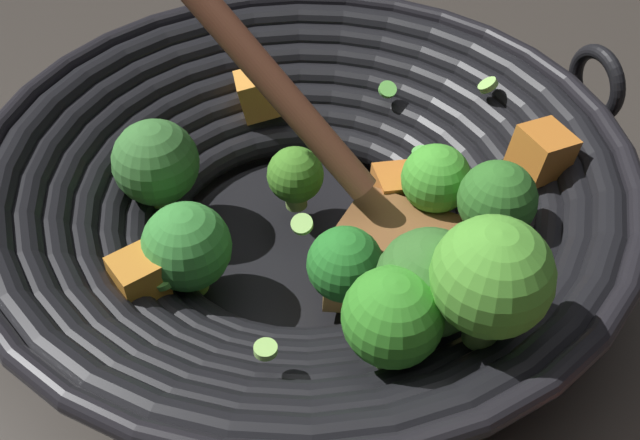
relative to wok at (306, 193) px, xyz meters
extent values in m
plane|color=#332D28|center=(0.00, 0.00, -0.05)|extent=(4.00, 4.00, 0.00)
cylinder|color=black|center=(0.00, 0.00, -0.05)|extent=(0.16, 0.16, 0.01)
torus|color=black|center=(0.00, 0.00, -0.04)|extent=(0.22, 0.22, 0.02)
torus|color=black|center=(0.00, 0.00, -0.03)|extent=(0.24, 0.24, 0.02)
torus|color=black|center=(0.00, 0.00, -0.02)|extent=(0.27, 0.27, 0.02)
torus|color=black|center=(0.00, 0.00, -0.01)|extent=(0.30, 0.30, 0.02)
torus|color=black|center=(0.00, 0.00, 0.00)|extent=(0.33, 0.33, 0.02)
torus|color=black|center=(0.00, 0.00, 0.01)|extent=(0.36, 0.36, 0.02)
torus|color=black|center=(0.00, 0.00, 0.01)|extent=(0.39, 0.39, 0.02)
torus|color=black|center=(0.00, 0.00, 0.02)|extent=(0.41, 0.41, 0.01)
torus|color=black|center=(-0.05, -0.21, 0.02)|extent=(0.05, 0.02, 0.05)
cylinder|color=#89AE52|center=(0.02, -0.01, -0.03)|extent=(0.02, 0.02, 0.01)
sphere|color=#478A28|center=(0.02, -0.01, -0.01)|extent=(0.04, 0.04, 0.04)
cylinder|color=#6C994C|center=(-0.05, -0.07, -0.02)|extent=(0.02, 0.02, 0.02)
sphere|color=green|center=(-0.05, -0.07, 0.01)|extent=(0.04, 0.04, 0.04)
cylinder|color=#7AA73C|center=(0.01, 0.08, -0.03)|extent=(0.03, 0.03, 0.02)
sphere|color=#378636|center=(0.01, 0.08, 0.00)|extent=(0.05, 0.05, 0.05)
cylinder|color=#6DB052|center=(-0.09, -0.07, 0.00)|extent=(0.02, 0.02, 0.02)
sphere|color=#2F6D26|center=(-0.09, -0.07, 0.02)|extent=(0.05, 0.05, 0.05)
cylinder|color=#73AA4C|center=(-0.15, 0.00, 0.02)|extent=(0.02, 0.02, 0.02)
sphere|color=#51A133|center=(-0.15, 0.00, 0.06)|extent=(0.06, 0.06, 0.06)
cylinder|color=#569835|center=(-0.13, 0.04, 0.00)|extent=(0.02, 0.03, 0.02)
sphere|color=#368D27|center=(-0.13, 0.04, 0.03)|extent=(0.05, 0.05, 0.05)
cylinder|color=#70A84C|center=(0.07, 0.07, -0.02)|extent=(0.02, 0.02, 0.01)
sphere|color=#3A7634|center=(0.07, 0.07, 0.01)|extent=(0.06, 0.06, 0.06)
cylinder|color=#73B33B|center=(-0.12, 0.01, 0.00)|extent=(0.03, 0.03, 0.02)
sphere|color=#346A29|center=(-0.12, 0.01, 0.03)|extent=(0.06, 0.06, 0.06)
cylinder|color=#7BAA3F|center=(-0.06, 0.02, -0.03)|extent=(0.02, 0.02, 0.02)
sphere|color=#257728|center=(-0.06, 0.02, 0.00)|extent=(0.04, 0.04, 0.04)
cube|color=gold|center=(-0.06, 0.01, -0.02)|extent=(0.04, 0.04, 0.03)
cube|color=gold|center=(0.11, -0.04, 0.00)|extent=(0.04, 0.04, 0.04)
cube|color=orange|center=(-0.07, -0.13, 0.02)|extent=(0.03, 0.04, 0.03)
cube|color=orange|center=(0.00, 0.11, -0.01)|extent=(0.03, 0.03, 0.03)
cube|color=orange|center=(-0.02, -0.06, -0.02)|extent=(0.04, 0.04, 0.03)
cylinder|color=#56B247|center=(-0.01, -0.09, 0.00)|extent=(0.02, 0.02, 0.01)
cylinder|color=#99D166|center=(-0.14, -0.04, 0.01)|extent=(0.01, 0.01, 0.01)
cylinder|color=#99D166|center=(-0.02, 0.02, 0.00)|extent=(0.02, 0.02, 0.01)
cylinder|color=#6BC651|center=(0.05, -0.11, 0.00)|extent=(0.02, 0.02, 0.01)
cylinder|color=#99D166|center=(0.00, -0.15, 0.02)|extent=(0.02, 0.02, 0.01)
cylinder|color=#56B247|center=(0.07, 0.06, 0.00)|extent=(0.02, 0.02, 0.01)
cylinder|color=#6BC651|center=(0.00, 0.10, -0.01)|extent=(0.02, 0.02, 0.01)
cylinder|color=#99D166|center=(-0.10, 0.09, 0.02)|extent=(0.01, 0.01, 0.00)
cube|color=brown|center=(-0.06, -0.03, -0.01)|extent=(0.09, 0.08, 0.01)
cylinder|color=brown|center=(0.05, 0.02, 0.10)|extent=(0.18, 0.10, 0.19)
camera|label=1|loc=(-0.30, 0.20, 0.33)|focal=43.89mm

